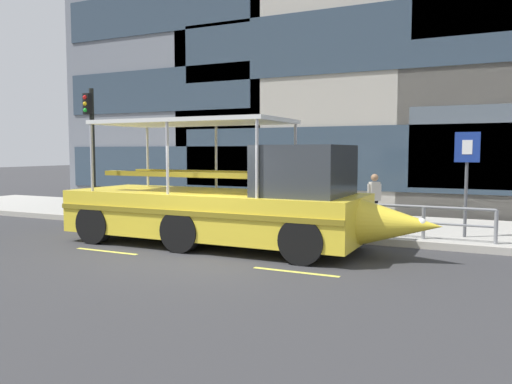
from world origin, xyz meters
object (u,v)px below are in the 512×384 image
duck_tour_boat (233,204)px  pedestrian_near_bow (374,195)px  leaned_bicycle (103,203)px  parking_sign (467,166)px  traffic_light_pole (91,138)px

duck_tour_boat → pedestrian_near_bow: 4.51m
leaned_bicycle → duck_tour_boat: size_ratio=0.18×
duck_tour_boat → leaned_bicycle: bearing=158.5°
parking_sign → duck_tour_boat: bearing=-151.2°
parking_sign → duck_tour_boat: size_ratio=0.28×
leaned_bicycle → duck_tour_boat: 7.02m
traffic_light_pole → parking_sign: size_ratio=1.63×
leaned_bicycle → pedestrian_near_bow: pedestrian_near_bow is taller
traffic_light_pole → duck_tour_boat: 7.62m
parking_sign → duck_tour_boat: (-5.19, -2.85, -0.93)m
leaned_bicycle → pedestrian_near_bow: 9.29m
traffic_light_pole → leaned_bicycle: (0.45, 0.02, -2.26)m
leaned_bicycle → pedestrian_near_bow: (9.22, 1.04, 0.55)m
traffic_light_pole → leaned_bicycle: 2.30m
leaned_bicycle → duck_tour_boat: (6.52, -2.57, 0.51)m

